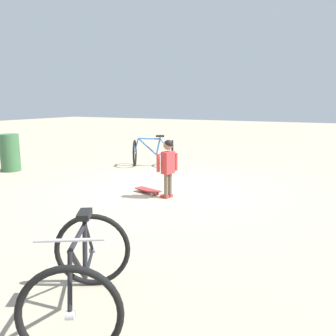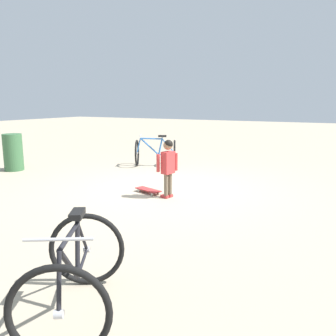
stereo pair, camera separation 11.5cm
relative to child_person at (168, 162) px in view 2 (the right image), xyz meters
name	(u,v)px [view 2 (the right image)]	position (x,y,z in m)	size (l,w,h in m)	color
ground_plane	(165,188)	(-0.38, 0.58, -0.66)	(50.00, 50.00, 0.00)	tan
child_person	(168,162)	(0.00, 0.00, 0.00)	(0.28, 0.33, 1.06)	brown
skateboard	(148,190)	(-0.49, 0.10, -0.60)	(0.59, 0.35, 0.07)	#B22D2D
bicycle_near	(156,152)	(-1.80, 2.64, -0.28)	(1.28, 1.12, 0.85)	black
bicycle_mid	(75,273)	(1.04, -3.50, -0.28)	(1.16, 1.28, 0.85)	black
trash_bin	(13,152)	(-4.66, 0.40, -0.19)	(0.47, 0.47, 0.93)	#38663D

